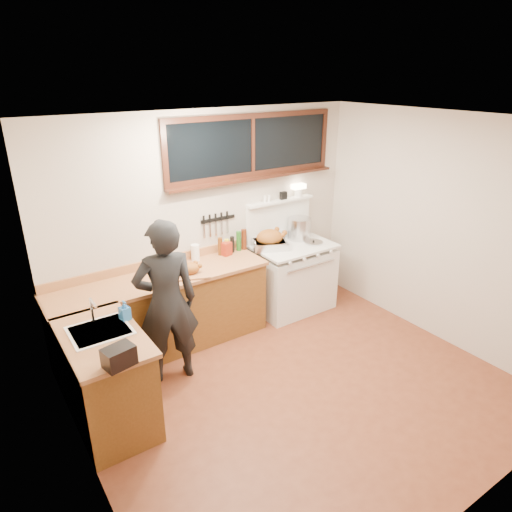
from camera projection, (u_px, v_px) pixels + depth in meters
ground_plane at (299, 389)px, 4.61m from camera, size 4.00×3.50×0.02m
room_shell at (306, 235)px, 3.98m from camera, size 4.10×3.60×2.65m
counter_back at (164, 313)px, 5.12m from camera, size 2.44×0.64×1.00m
counter_left at (107, 379)px, 4.02m from camera, size 0.64×1.09×0.90m
sink_unit at (101, 336)px, 3.94m from camera, size 0.50×0.45×0.37m
vintage_stove at (292, 275)px, 6.03m from camera, size 1.02×0.74×1.60m
back_window at (253, 153)px, 5.45m from camera, size 2.32×0.13×0.77m
left_doorway at (106, 411)px, 2.73m from camera, size 0.02×1.04×2.17m
knife_strip at (217, 220)px, 5.47m from camera, size 0.46×0.03×0.28m
man at (166, 303)px, 4.48m from camera, size 0.70×0.53×1.72m
soap_bottle at (124, 310)px, 4.07m from camera, size 0.10×0.10×0.19m
toaster at (119, 357)px, 3.44m from camera, size 0.26×0.20×0.16m
cutting_board at (190, 270)px, 4.98m from camera, size 0.50×0.44×0.14m
roast_turkey at (270, 240)px, 5.71m from camera, size 0.52×0.46×0.25m
stockpot at (299, 228)px, 6.02m from camera, size 0.40×0.40×0.28m
saucepan at (280, 235)px, 6.05m from camera, size 0.18×0.27×0.11m
pot_lid at (313, 242)px, 5.90m from camera, size 0.31×0.31×0.04m
coffee_tin at (227, 249)px, 5.50m from camera, size 0.13×0.11×0.16m
pitcher at (195, 252)px, 5.35m from camera, size 0.11×0.11×0.19m
bottle_cluster at (234, 243)px, 5.60m from camera, size 0.40×0.07×0.26m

